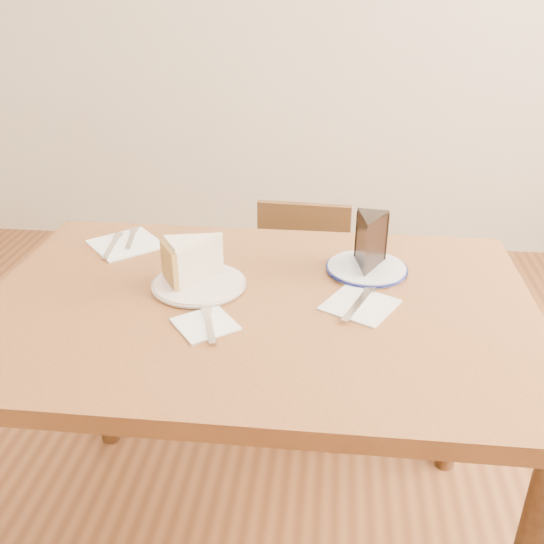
{
  "coord_description": "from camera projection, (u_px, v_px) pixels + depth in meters",
  "views": [
    {
      "loc": [
        0.16,
        -1.13,
        1.4
      ],
      "look_at": [
        0.03,
        0.04,
        0.8
      ],
      "focal_mm": 40.0,
      "sensor_mm": 36.0,
      "label": 1
    }
  ],
  "objects": [
    {
      "name": "napkin_cream",
      "position": [
        205.0,
        324.0,
        1.23
      ],
      "size": [
        0.16,
        0.16,
        0.0
      ],
      "primitive_type": "cube",
      "rotation": [
        0.0,
        0.0,
        0.66
      ],
      "color": "white",
      "rests_on": "table"
    },
    {
      "name": "chair_far",
      "position": [
        298.0,
        308.0,
        1.97
      ],
      "size": [
        0.38,
        0.38,
        0.72
      ],
      "rotation": [
        0.0,
        0.0,
        3.08
      ],
      "color": "#321E0F",
      "rests_on": "ground"
    },
    {
      "name": "fork_spare",
      "position": [
        131.0,
        239.0,
        1.6
      ],
      "size": [
        0.04,
        0.14,
        0.0
      ],
      "primitive_type": "cube",
      "rotation": [
        0.0,
        0.0,
        0.17
      ],
      "color": "silver",
      "rests_on": "napkin_spare"
    },
    {
      "name": "fork_cream",
      "position": [
        209.0,
        325.0,
        1.22
      ],
      "size": [
        0.05,
        0.14,
        0.0
      ],
      "primitive_type": "cube",
      "rotation": [
        0.0,
        0.0,
        0.29
      ],
      "color": "silver",
      "rests_on": "napkin_cream"
    },
    {
      "name": "napkin_spare",
      "position": [
        126.0,
        244.0,
        1.58
      ],
      "size": [
        0.23,
        0.23,
        0.0
      ],
      "primitive_type": "cube",
      "rotation": [
        0.0,
        0.0,
        0.74
      ],
      "color": "white",
      "rests_on": "table"
    },
    {
      "name": "knife_spare",
      "position": [
        112.0,
        246.0,
        1.56
      ],
      "size": [
        0.03,
        0.16,
        0.0
      ],
      "primitive_type": "cube",
      "rotation": [
        0.0,
        0.0,
        0.1
      ],
      "color": "silver",
      "rests_on": "napkin_spare"
    },
    {
      "name": "knife_navy",
      "position": [
        359.0,
        303.0,
        1.29
      ],
      "size": [
        0.08,
        0.16,
        0.0
      ],
      "primitive_type": "cube",
      "rotation": [
        0.0,
        0.0,
        -0.38
      ],
      "color": "silver",
      "rests_on": "napkin_navy"
    },
    {
      "name": "carrot_cake",
      "position": [
        198.0,
        260.0,
        1.37
      ],
      "size": [
        0.15,
        0.14,
        0.09
      ],
      "primitive_type": null,
      "rotation": [
        0.0,
        0.0,
        -1.01
      ],
      "color": "beige",
      "rests_on": "plate_cream"
    },
    {
      "name": "chocolate_cake",
      "position": [
        369.0,
        245.0,
        1.41
      ],
      "size": [
        0.09,
        0.11,
        0.12
      ],
      "primitive_type": null,
      "rotation": [
        0.0,
        0.0,
        2.99
      ],
      "color": "black",
      "rests_on": "plate_navy"
    },
    {
      "name": "plate_cream",
      "position": [
        199.0,
        284.0,
        1.37
      ],
      "size": [
        0.2,
        0.2,
        0.01
      ],
      "primitive_type": "cylinder",
      "color": "silver",
      "rests_on": "table"
    },
    {
      "name": "ground",
      "position": [
        260.0,
        539.0,
        1.65
      ],
      "size": [
        4.0,
        4.0,
        0.0
      ],
      "primitive_type": "plane",
      "color": "#442312",
      "rests_on": "ground"
    },
    {
      "name": "plate_navy",
      "position": [
        367.0,
        268.0,
        1.44
      ],
      "size": [
        0.19,
        0.19,
        0.01
      ],
      "primitive_type": "cylinder",
      "color": "white",
      "rests_on": "table"
    },
    {
      "name": "table",
      "position": [
        258.0,
        339.0,
        1.36
      ],
      "size": [
        1.2,
        0.8,
        0.75
      ],
      "color": "#4D2A15",
      "rests_on": "ground"
    },
    {
      "name": "napkin_navy",
      "position": [
        360.0,
        305.0,
        1.3
      ],
      "size": [
        0.18,
        0.18,
        0.0
      ],
      "primitive_type": "cube",
      "rotation": [
        0.0,
        0.0,
        -0.5
      ],
      "color": "white",
      "rests_on": "table"
    }
  ]
}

